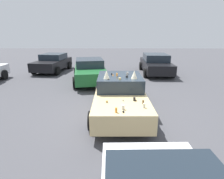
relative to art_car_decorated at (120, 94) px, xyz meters
name	(u,v)px	position (x,y,z in m)	size (l,w,h in m)	color
ground_plane	(120,112)	(-0.08, 0.00, -0.68)	(60.00, 60.00, 0.00)	#47474C
art_car_decorated	(120,94)	(0.00, 0.00, 0.00)	(4.53, 2.12, 1.66)	#D8BC7F
parked_sedan_behind_right	(53,63)	(7.79, 5.03, 0.00)	(4.12, 2.41, 1.35)	black
parked_sedan_far_right	(156,64)	(7.12, -2.88, 0.04)	(4.61, 2.16, 1.42)	black
parked_sedan_row_back_center	(90,70)	(4.52, 1.71, 0.04)	(4.47, 2.56, 1.39)	#1E602D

